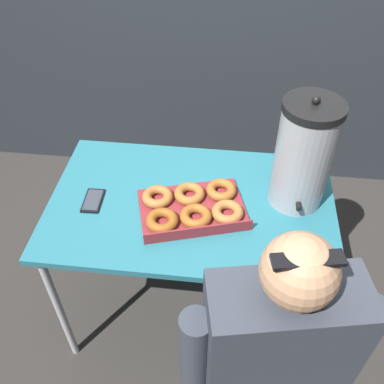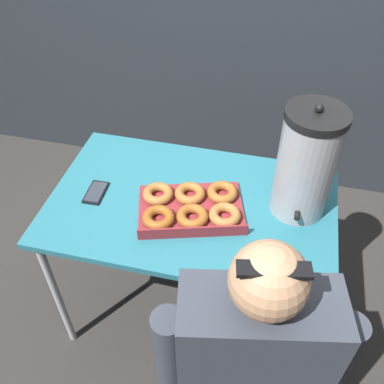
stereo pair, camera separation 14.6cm
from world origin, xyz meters
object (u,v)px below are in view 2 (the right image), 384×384
object	(u,v)px
coffee_urn	(306,164)
person_seated	(247,382)
donut_box	(191,207)
cell_phone	(96,192)

from	to	relation	value
coffee_urn	person_seated	world-z (taller)	person_seated
coffee_urn	donut_box	bearing A→B (deg)	-163.29
donut_box	person_seated	distance (m)	0.65
cell_phone	coffee_urn	bearing A→B (deg)	5.82
person_seated	donut_box	bearing A→B (deg)	-70.92
coffee_urn	cell_phone	world-z (taller)	coffee_urn
cell_phone	person_seated	world-z (taller)	person_seated
coffee_urn	cell_phone	xyz separation A→B (m)	(-0.81, -0.11, -0.22)
coffee_urn	person_seated	bearing A→B (deg)	-97.55
coffee_urn	cell_phone	distance (m)	0.84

